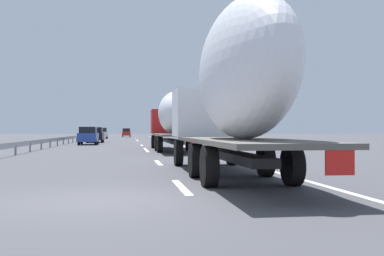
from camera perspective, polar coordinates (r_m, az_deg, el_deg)
ground_plane at (r=49.84m, az=-8.37°, el=-1.93°), size 260.00×260.00×0.00m
lane_stripe_0 at (r=11.98m, az=-1.31°, el=-7.18°), size 3.20×0.20×0.01m
lane_stripe_1 at (r=20.82m, az=-4.12°, el=-4.24°), size 3.20×0.20×0.01m
lane_stripe_2 at (r=32.55m, az=-5.47°, el=-2.80°), size 3.20×0.20×0.01m
lane_stripe_3 at (r=36.24m, az=-5.72°, el=-2.54°), size 3.20×0.20×0.01m
lane_stripe_4 at (r=45.02m, az=-6.14°, el=-2.10°), size 3.20×0.20×0.01m
lane_stripe_5 at (r=63.76m, az=-6.65°, el=-1.56°), size 3.20×0.20×0.01m
lane_stripe_6 at (r=67.34m, az=-6.71°, el=-1.49°), size 3.20×0.20×0.01m
lane_stripe_7 at (r=79.74m, az=-6.89°, el=-1.30°), size 3.20×0.20×0.01m
edge_line_right at (r=55.07m, az=-2.59°, el=-1.77°), size 110.00×0.20×0.01m
truck_lead at (r=32.82m, az=-2.34°, el=1.26°), size 14.31×2.55×4.03m
truck_trailing at (r=14.05m, az=5.18°, el=5.08°), size 13.41×2.55×4.99m
car_white_van at (r=82.05m, az=-10.88°, el=-0.62°), size 4.33×1.76×1.86m
car_red_compact at (r=100.72m, az=-8.00°, el=-0.56°), size 4.15×1.79×1.84m
car_blue_sedan at (r=47.84m, az=-12.51°, el=-0.90°), size 4.61×1.81×1.78m
car_black_suv at (r=56.14m, az=-11.71°, el=-0.80°), size 4.65×1.88×1.79m
road_sign at (r=47.55m, az=-0.30°, el=0.86°), size 0.10×0.90×3.46m
tree_0 at (r=95.46m, az=-1.44°, el=1.49°), size 3.84×3.84×7.37m
tree_1 at (r=54.20m, az=4.88°, el=2.65°), size 3.65×3.65×6.74m
tree_2 at (r=91.79m, az=-0.83°, el=1.37°), size 3.71×3.71×6.28m
tree_3 at (r=88.74m, az=0.44°, el=1.05°), size 2.88×2.88×5.28m
guardrail_median at (r=53.21m, az=-14.82°, el=-1.19°), size 94.00×0.10×0.76m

